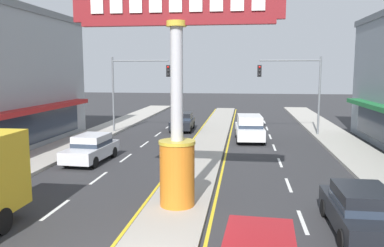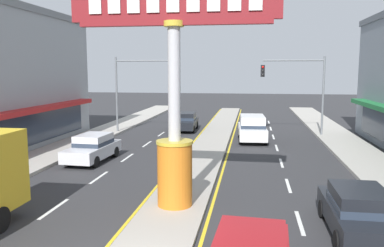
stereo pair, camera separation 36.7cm
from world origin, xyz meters
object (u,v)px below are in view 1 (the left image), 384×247
object	(u,v)px
suv_near_left_lane	(249,128)
sedan_mid_left_lane	(182,121)
sedan_kerb_right	(91,148)
district_sign	(177,101)
sedan_far_right_lane	(361,210)
traffic_light_left_side	(134,82)
traffic_light_right_side	(296,82)

from	to	relation	value
suv_near_left_lane	sedan_mid_left_lane	xyz separation A→B (m)	(-5.65, 4.42, -0.20)
sedan_mid_left_lane	sedan_kerb_right	bearing A→B (deg)	-105.08
district_sign	sedan_far_right_lane	xyz separation A→B (m)	(6.12, -1.51, -3.27)
traffic_light_left_side	traffic_light_right_side	size ratio (longest dim) A/B	1.00
traffic_light_right_side	sedan_far_right_lane	size ratio (longest dim) A/B	1.44
traffic_light_left_side	sedan_kerb_right	size ratio (longest dim) A/B	1.41
district_sign	suv_near_left_lane	size ratio (longest dim) A/B	1.72
sedan_mid_left_lane	sedan_far_right_lane	bearing A→B (deg)	-66.59
traffic_light_left_side	traffic_light_right_side	xyz separation A→B (m)	(12.81, 0.57, 0.00)
suv_near_left_lane	sedan_kerb_right	distance (m)	11.87
traffic_light_left_side	traffic_light_right_side	distance (m)	12.83
suv_near_left_lane	sedan_mid_left_lane	bearing A→B (deg)	141.95
sedan_far_right_lane	sedan_mid_left_lane	world-z (taller)	same
suv_near_left_lane	sedan_mid_left_lane	size ratio (longest dim) A/B	1.08
suv_near_left_lane	sedan_kerb_right	world-z (taller)	suv_near_left_lane
traffic_light_right_side	sedan_kerb_right	distance (m)	16.71
traffic_light_left_side	traffic_light_right_side	world-z (taller)	same
district_sign	sedan_mid_left_lane	bearing A→B (deg)	98.39
traffic_light_right_side	sedan_mid_left_lane	bearing A→B (deg)	169.42
traffic_light_right_side	sedan_far_right_lane	bearing A→B (deg)	-90.86
suv_near_left_lane	traffic_light_left_side	bearing A→B (deg)	167.01
district_sign	traffic_light_right_side	distance (m)	18.57
sedan_kerb_right	traffic_light_left_side	bearing A→B (deg)	91.66
sedan_mid_left_lane	traffic_light_left_side	bearing A→B (deg)	-147.40
sedan_far_right_lane	sedan_kerb_right	size ratio (longest dim) A/B	0.98
traffic_light_left_side	sedan_kerb_right	bearing A→B (deg)	-88.34
traffic_light_left_side	sedan_far_right_lane	bearing A→B (deg)	-55.71
sedan_mid_left_lane	sedan_kerb_right	xyz separation A→B (m)	(-3.29, -12.23, 0.00)
traffic_light_right_side	sedan_far_right_lane	world-z (taller)	traffic_light_right_side
district_sign	traffic_light_right_side	world-z (taller)	district_sign
sedan_kerb_right	sedan_mid_left_lane	bearing A→B (deg)	74.92
sedan_mid_left_lane	sedan_kerb_right	world-z (taller)	same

